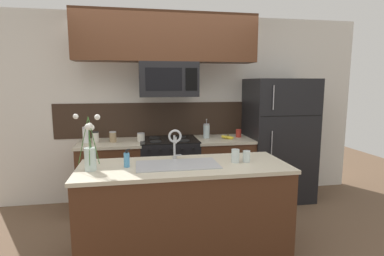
# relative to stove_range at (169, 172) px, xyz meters

# --- Properties ---
(ground_plane) EXTENTS (10.00, 10.00, 0.00)m
(ground_plane) POSITION_rel_stove_range_xyz_m (-0.00, -0.90, -0.46)
(ground_plane) COLOR brown
(rear_partition) EXTENTS (5.20, 0.10, 2.60)m
(rear_partition) POSITION_rel_stove_range_xyz_m (0.30, 0.38, 0.84)
(rear_partition) COLOR silver
(rear_partition) RESTS_ON ground
(splash_band) EXTENTS (3.06, 0.01, 0.48)m
(splash_band) POSITION_rel_stove_range_xyz_m (-0.00, 0.32, 0.69)
(splash_band) COLOR #332319
(splash_band) RESTS_ON rear_partition
(back_counter_left) EXTENTS (0.80, 0.65, 0.91)m
(back_counter_left) POSITION_rel_stove_range_xyz_m (-0.77, 0.00, -0.01)
(back_counter_left) COLOR #4C2B19
(back_counter_left) RESTS_ON ground
(back_counter_right) EXTENTS (0.78, 0.65, 0.91)m
(back_counter_right) POSITION_rel_stove_range_xyz_m (0.75, 0.00, -0.01)
(back_counter_right) COLOR #4C2B19
(back_counter_right) RESTS_ON ground
(stove_range) EXTENTS (0.76, 0.64, 0.93)m
(stove_range) POSITION_rel_stove_range_xyz_m (0.00, 0.00, 0.00)
(stove_range) COLOR black
(stove_range) RESTS_ON ground
(microwave) EXTENTS (0.74, 0.40, 0.44)m
(microwave) POSITION_rel_stove_range_xyz_m (0.00, -0.02, 1.25)
(microwave) COLOR black
(upper_cabinet_band) EXTENTS (2.28, 0.34, 0.60)m
(upper_cabinet_band) POSITION_rel_stove_range_xyz_m (-0.01, -0.05, 1.77)
(upper_cabinet_band) COLOR #4C2B19
(refrigerator) EXTENTS (0.90, 0.74, 1.72)m
(refrigerator) POSITION_rel_stove_range_xyz_m (1.57, 0.02, 0.40)
(refrigerator) COLOR black
(refrigerator) RESTS_ON ground
(storage_jar_tall) EXTENTS (0.09, 0.09, 0.21)m
(storage_jar_tall) POSITION_rel_stove_range_xyz_m (-1.05, 0.01, 0.55)
(storage_jar_tall) COLOR silver
(storage_jar_tall) RESTS_ON back_counter_left
(storage_jar_medium) EXTENTS (0.09, 0.09, 0.14)m
(storage_jar_medium) POSITION_rel_stove_range_xyz_m (-0.95, 0.03, 0.52)
(storage_jar_medium) COLOR silver
(storage_jar_medium) RESTS_ON back_counter_left
(storage_jar_short) EXTENTS (0.09, 0.09, 0.14)m
(storage_jar_short) POSITION_rel_stove_range_xyz_m (-0.72, -0.02, 0.52)
(storage_jar_short) COLOR #997F5B
(storage_jar_short) RESTS_ON back_counter_left
(storage_jar_squat) EXTENTS (0.10, 0.10, 0.11)m
(storage_jar_squat) POSITION_rel_stove_range_xyz_m (-0.37, -0.03, 0.50)
(storage_jar_squat) COLOR silver
(storage_jar_squat) RESTS_ON back_counter_left
(banana_bunch) EXTENTS (0.19, 0.15, 0.08)m
(banana_bunch) POSITION_rel_stove_range_xyz_m (0.80, -0.06, 0.47)
(banana_bunch) COLOR yellow
(banana_bunch) RESTS_ON back_counter_right
(french_press) EXTENTS (0.09, 0.09, 0.27)m
(french_press) POSITION_rel_stove_range_xyz_m (0.53, 0.06, 0.55)
(french_press) COLOR silver
(french_press) RESTS_ON back_counter_right
(coffee_tin) EXTENTS (0.08, 0.08, 0.11)m
(coffee_tin) POSITION_rel_stove_range_xyz_m (0.99, 0.05, 0.50)
(coffee_tin) COLOR #B22D23
(coffee_tin) RESTS_ON back_counter_right
(island_counter) EXTENTS (1.94, 0.74, 0.91)m
(island_counter) POSITION_rel_stove_range_xyz_m (0.02, -1.25, -0.01)
(island_counter) COLOR #4C2B19
(island_counter) RESTS_ON ground
(kitchen_sink) EXTENTS (0.76, 0.39, 0.16)m
(kitchen_sink) POSITION_rel_stove_range_xyz_m (-0.05, -1.25, 0.38)
(kitchen_sink) COLOR #ADAFB5
(kitchen_sink) RESTS_ON island_counter
(sink_faucet) EXTENTS (0.14, 0.14, 0.31)m
(sink_faucet) POSITION_rel_stove_range_xyz_m (-0.05, -1.06, 0.65)
(sink_faucet) COLOR #B7BABF
(sink_faucet) RESTS_ON island_counter
(dish_soap_bottle) EXTENTS (0.06, 0.05, 0.16)m
(dish_soap_bottle) POSITION_rel_stove_range_xyz_m (-0.51, -1.23, 0.52)
(dish_soap_bottle) COLOR #4C93C6
(dish_soap_bottle) RESTS_ON island_counter
(drinking_glass) EXTENTS (0.08, 0.08, 0.13)m
(drinking_glass) POSITION_rel_stove_range_xyz_m (0.51, -1.25, 0.51)
(drinking_glass) COLOR silver
(drinking_glass) RESTS_ON island_counter
(spare_glass) EXTENTS (0.07, 0.07, 0.11)m
(spare_glass) POSITION_rel_stove_range_xyz_m (0.62, -1.26, 0.50)
(spare_glass) COLOR silver
(spare_glass) RESTS_ON island_counter
(flower_vase) EXTENTS (0.22, 0.17, 0.50)m
(flower_vase) POSITION_rel_stove_range_xyz_m (-0.81, -1.29, 0.60)
(flower_vase) COLOR silver
(flower_vase) RESTS_ON island_counter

